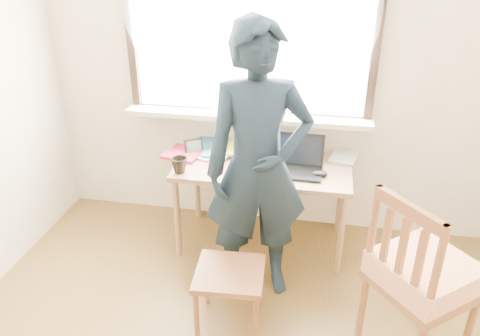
% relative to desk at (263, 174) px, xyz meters
% --- Properties ---
extents(room_shell, '(3.52, 4.02, 2.61)m').
position_rel_desk_xyz_m(room_shell, '(0.01, -1.43, 1.04)').
color(room_shell, beige).
rests_on(room_shell, ground).
extents(desk, '(1.24, 0.62, 0.67)m').
position_rel_desk_xyz_m(desk, '(0.00, 0.00, 0.00)').
color(desk, '#8E6A47').
rests_on(desk, ground).
extents(laptop, '(0.36, 0.29, 0.24)m').
position_rel_desk_xyz_m(laptop, '(0.24, -0.03, 0.13)').
color(laptop, black).
rests_on(laptop, desk).
extents(mug_white, '(0.15, 0.15, 0.09)m').
position_rel_desk_xyz_m(mug_white, '(-0.15, 0.16, 0.12)').
color(mug_white, white).
rests_on(mug_white, desk).
extents(mug_dark, '(0.12, 0.12, 0.11)m').
position_rel_desk_xyz_m(mug_dark, '(-0.56, -0.21, 0.12)').
color(mug_dark, black).
rests_on(mug_dark, desk).
extents(mouse, '(0.10, 0.07, 0.04)m').
position_rel_desk_xyz_m(mouse, '(0.40, -0.10, 0.09)').
color(mouse, black).
rests_on(mouse, desk).
extents(desk_clutter, '(0.90, 0.55, 0.05)m').
position_rel_desk_xyz_m(desk_clutter, '(-0.29, 0.16, 0.09)').
color(desk_clutter, white).
rests_on(desk_clutter, desk).
extents(book_a, '(0.25, 0.32, 0.03)m').
position_rel_desk_xyz_m(book_a, '(-0.36, 0.23, 0.08)').
color(book_a, white).
rests_on(book_a, desk).
extents(book_b, '(0.24, 0.29, 0.02)m').
position_rel_desk_xyz_m(book_b, '(0.48, 0.25, 0.08)').
color(book_b, white).
rests_on(book_b, desk).
extents(picture_frame, '(0.13, 0.09, 0.11)m').
position_rel_desk_xyz_m(picture_frame, '(-0.54, 0.10, 0.12)').
color(picture_frame, black).
rests_on(picture_frame, desk).
extents(work_chair, '(0.42, 0.40, 0.40)m').
position_rel_desk_xyz_m(work_chair, '(-0.07, -0.88, -0.26)').
color(work_chair, brown).
rests_on(work_chair, ground).
extents(side_chair, '(0.65, 0.65, 1.02)m').
position_rel_desk_xyz_m(side_chair, '(0.97, -0.88, -0.06)').
color(side_chair, brown).
rests_on(side_chair, ground).
extents(person, '(0.74, 0.59, 1.78)m').
position_rel_desk_xyz_m(person, '(0.03, -0.49, 0.29)').
color(person, black).
rests_on(person, ground).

